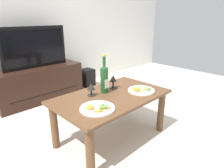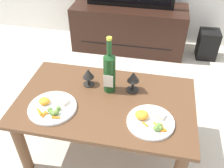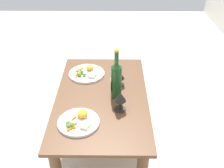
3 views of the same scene
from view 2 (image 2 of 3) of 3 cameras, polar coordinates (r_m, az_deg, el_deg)
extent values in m
plane|color=beige|center=(1.89, -1.31, -14.23)|extent=(6.40, 6.40, 0.00)
cube|color=brown|center=(1.56, -1.55, -4.03)|extent=(1.09, 0.66, 0.03)
cylinder|color=brown|center=(1.71, -19.76, -13.30)|extent=(0.07, 0.07, 0.44)
cylinder|color=brown|center=(2.03, -13.12, -2.04)|extent=(0.07, 0.07, 0.44)
cylinder|color=brown|center=(1.90, 14.73, -5.76)|extent=(0.07, 0.07, 0.44)
cube|color=black|center=(2.87, 3.77, 12.48)|extent=(1.22, 0.43, 0.50)
cube|color=black|center=(2.73, 3.02, 8.66)|extent=(0.98, 0.01, 0.01)
cube|color=black|center=(2.93, 20.84, 8.41)|extent=(0.21, 0.21, 0.31)
cylinder|color=#19471E|center=(1.55, -0.57, 2.19)|extent=(0.08, 0.08, 0.24)
cone|color=#19471E|center=(1.47, -0.60, 6.44)|extent=(0.08, 0.08, 0.03)
cylinder|color=#19471E|center=(1.44, -0.62, 8.40)|extent=(0.03, 0.03, 0.09)
cylinder|color=yellow|center=(1.41, -0.63, 10.27)|extent=(0.03, 0.03, 0.02)
cube|color=silver|center=(1.53, -0.86, 0.61)|extent=(0.06, 0.00, 0.09)
cylinder|color=black|center=(1.67, -5.25, -0.02)|extent=(0.07, 0.07, 0.01)
cylinder|color=black|center=(1.65, -5.31, 0.80)|extent=(0.02, 0.02, 0.05)
cone|color=black|center=(1.62, -5.43, 2.44)|extent=(0.07, 0.07, 0.06)
cylinder|color=black|center=(1.62, 4.67, -1.29)|extent=(0.08, 0.08, 0.01)
cylinder|color=black|center=(1.60, 4.74, -0.24)|extent=(0.02, 0.02, 0.07)
cone|color=black|center=(1.56, 4.87, 1.69)|extent=(0.08, 0.08, 0.07)
cylinder|color=white|center=(1.53, -13.31, -5.27)|extent=(0.29, 0.29, 0.01)
torus|color=white|center=(1.52, -13.35, -5.05)|extent=(0.28, 0.28, 0.01)
ellipsoid|color=orange|center=(1.55, -15.10, -3.74)|extent=(0.07, 0.06, 0.04)
cube|color=beige|center=(1.53, -10.97, -3.86)|extent=(0.08, 0.07, 0.02)
cylinder|color=orange|center=(1.51, -16.09, -5.92)|extent=(0.05, 0.04, 0.01)
cylinder|color=orange|center=(1.50, -16.06, -6.28)|extent=(0.04, 0.04, 0.01)
cylinder|color=orange|center=(1.49, -15.24, -6.47)|extent=(0.05, 0.03, 0.01)
cylinder|color=orange|center=(1.49, -15.14, -6.60)|extent=(0.01, 0.05, 0.01)
cylinder|color=orange|center=(1.45, -12.62, -7.39)|extent=(0.05, 0.02, 0.01)
sphere|color=olive|center=(1.49, -12.04, -5.38)|extent=(0.03, 0.03, 0.03)
sphere|color=olive|center=(1.49, -13.90, -5.72)|extent=(0.03, 0.03, 0.03)
sphere|color=olive|center=(1.47, -13.54, -6.26)|extent=(0.03, 0.03, 0.03)
sphere|color=olive|center=(1.46, -13.01, -6.50)|extent=(0.03, 0.03, 0.03)
sphere|color=olive|center=(1.47, -12.47, -6.27)|extent=(0.03, 0.03, 0.03)
cylinder|color=white|center=(1.43, 8.74, -8.53)|extent=(0.27, 0.27, 0.01)
torus|color=white|center=(1.42, 8.77, -8.31)|extent=(0.26, 0.26, 0.01)
ellipsoid|color=orange|center=(1.42, 6.75, -6.94)|extent=(0.08, 0.07, 0.04)
cube|color=beige|center=(1.45, 10.79, -6.99)|extent=(0.07, 0.07, 0.02)
cylinder|color=orange|center=(1.38, 11.56, -10.30)|extent=(0.04, 0.02, 0.01)
cylinder|color=orange|center=(1.39, 11.53, -9.87)|extent=(0.04, 0.03, 0.01)
cylinder|color=orange|center=(1.40, 11.21, -9.36)|extent=(0.03, 0.04, 0.01)
cylinder|color=orange|center=(1.40, 9.88, -9.00)|extent=(0.03, 0.03, 0.01)
cylinder|color=orange|center=(1.40, 10.60, -9.06)|extent=(0.04, 0.03, 0.01)
cylinder|color=orange|center=(1.39, 7.53, -9.01)|extent=(0.04, 0.03, 0.01)
sphere|color=olive|center=(1.37, 10.38, -10.02)|extent=(0.03, 0.03, 0.03)
sphere|color=olive|center=(1.38, 10.52, -9.23)|extent=(0.03, 0.03, 0.03)
sphere|color=olive|center=(1.37, 9.98, -9.80)|extent=(0.03, 0.03, 0.03)
sphere|color=olive|center=(1.38, 10.90, -9.79)|extent=(0.03, 0.03, 0.03)
camera|label=1|loc=(1.52, -77.13, -5.81)|focal=31.62mm
camera|label=3|loc=(1.74, 65.55, 22.14)|focal=42.39mm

